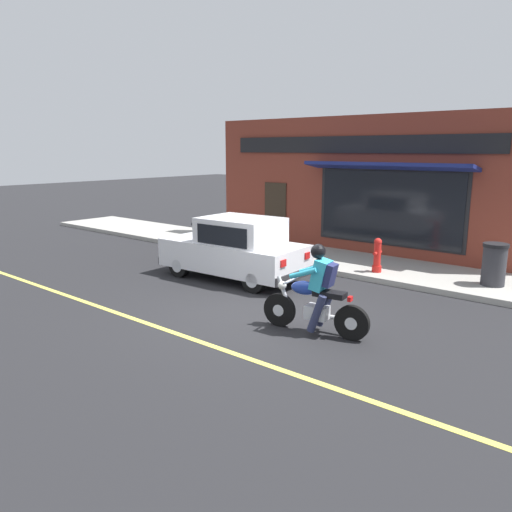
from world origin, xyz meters
name	(u,v)px	position (x,y,z in m)	size (l,w,h in m)	color
ground_plane	(259,313)	(0.00, 0.00, 0.00)	(80.00, 80.00, 0.00)	black
sidewalk_curb	(284,252)	(4.90, 3.00, 0.07)	(2.60, 22.00, 0.14)	#9E9B93
lane_stripe	(95,305)	(-1.80, 3.00, 0.00)	(0.12, 19.80, 0.01)	#D1C64C
storefront_building	(355,186)	(6.43, 1.47, 2.11)	(1.25, 10.30, 4.20)	maroon
motorcycle_with_rider	(316,296)	(-0.18, -1.45, 0.68)	(0.67, 2.01, 1.62)	black
car_hatchback	(235,249)	(1.74, 2.20, 0.77)	(1.82, 3.85, 1.57)	black
trash_bin	(494,264)	(4.70, -3.12, 0.64)	(0.56, 0.56, 0.98)	#2D2D33
fire_hydrant	(377,255)	(4.16, -0.48, 0.57)	(0.36, 0.24, 0.88)	red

